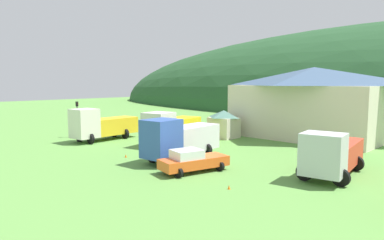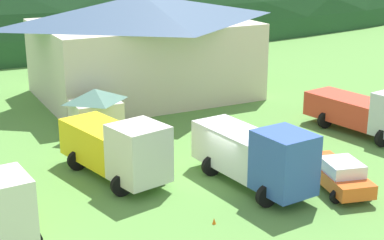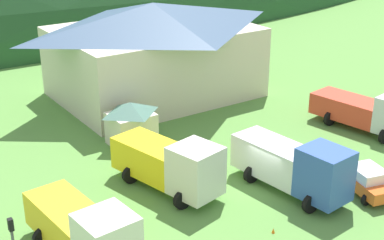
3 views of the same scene
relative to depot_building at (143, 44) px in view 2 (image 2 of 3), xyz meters
The scene contains 9 objects.
ground_plane 18.96m from the depot_building, 98.93° to the right, with size 200.00×200.00×0.00m, color #5B9342.
forested_hill_backdrop 45.40m from the depot_building, 93.64° to the left, with size 174.90×60.00×37.67m, color #234C28.
depot_building is the anchor object (origin of this frame).
play_shed_cream 10.81m from the depot_building, 129.66° to the right, with size 3.17×2.76×3.15m.
flatbed_truck_yellow 17.31m from the depot_building, 117.46° to the right, with size 4.15×7.69×3.42m.
box_truck_blue 19.79m from the depot_building, 96.11° to the right, with size 3.53×7.79×3.51m.
tow_truck_silver 18.25m from the depot_building, 60.44° to the right, with size 4.03×7.83×3.20m.
service_pickup_orange 21.88m from the depot_building, 86.11° to the right, with size 3.02×5.29×1.66m.
traffic_cone_near_pickup 23.25m from the depot_building, 105.07° to the right, with size 0.36×0.36×0.57m, color orange.
Camera 2 is at (-14.71, -24.14, 12.20)m, focal length 54.49 mm.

